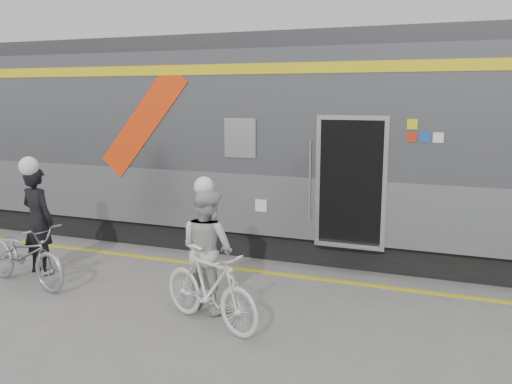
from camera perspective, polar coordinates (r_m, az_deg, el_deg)
The scene contains 9 objects.
ground at distance 7.85m, azimuth -9.36°, elevation -12.47°, with size 90.00×90.00×0.00m, color slate.
train at distance 11.17m, azimuth 0.44°, elevation 5.30°, with size 24.00×3.17×4.10m.
safety_strip at distance 9.64m, azimuth -2.80°, elevation -7.97°, with size 24.00×0.12×0.01m, color yellow.
man at distance 9.84m, azimuth -21.97°, elevation -2.81°, with size 0.67×0.44×1.84m, color black.
bicycle_left at distance 9.42m, azimuth -23.20°, elevation -6.04°, with size 0.67×1.93×1.01m, color #9EA1A5.
woman at distance 7.69m, azimuth -5.13°, elevation -5.99°, with size 0.84×0.66×1.74m, color beige.
bicycle_right at distance 7.20m, azimuth -4.88°, elevation -9.99°, with size 0.49×1.75×1.05m, color silver.
helmet_man at distance 9.67m, azimuth -22.40°, elevation 3.43°, with size 0.32×0.32×0.32m, color white.
helmet_woman at distance 7.47m, azimuth -5.25°, elevation 1.44°, with size 0.28×0.28×0.28m, color white.
Camera 1 is at (3.75, -6.20, 3.00)m, focal length 38.00 mm.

